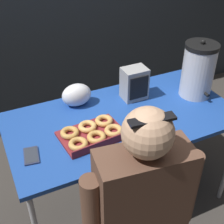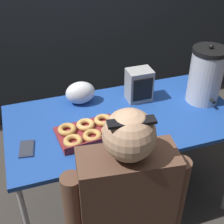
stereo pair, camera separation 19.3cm
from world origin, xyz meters
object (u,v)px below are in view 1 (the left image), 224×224
Objects in this scene: donut_box at (92,133)px; space_heater at (134,84)px; cell_phone at (31,156)px; coffee_urn at (198,70)px; person_seated at (141,218)px.

donut_box is 1.77× the size of space_heater.
cell_phone is at bearing -159.92° from space_heater.
space_heater is at bearing 27.32° from donut_box.
space_heater is at bearing 160.75° from coffee_urn.
person_seated is (-0.38, -0.79, -0.27)m from space_heater.
cell_phone is at bearing -43.19° from person_seated.
person_seated reaches higher than cell_phone.
coffee_urn is 1.83× the size of space_heater.
person_seated is at bearing -90.19° from donut_box.
cell_phone is (-1.20, -0.15, -0.19)m from coffee_urn.
coffee_urn is at bearing -19.25° from space_heater.
donut_box is at bearing -77.79° from person_seated.
coffee_urn is 0.44m from space_heater.
person_seated is at bearing -140.90° from coffee_urn.
cell_phone is 0.12× the size of person_seated.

